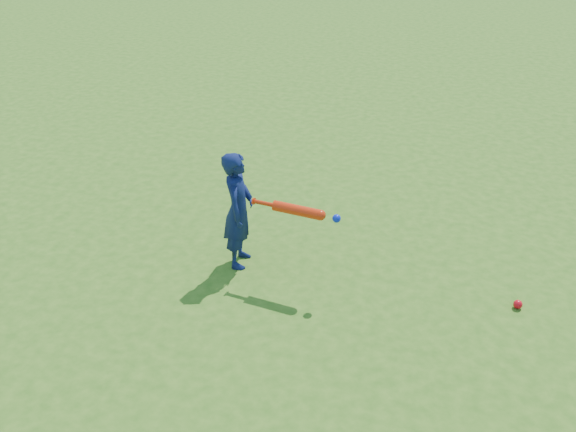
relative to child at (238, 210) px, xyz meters
name	(u,v)px	position (x,y,z in m)	size (l,w,h in m)	color
ground	(268,278)	(0.34, -0.18, -0.57)	(80.00, 80.00, 0.00)	#325F16
child	(238,210)	(0.00, 0.00, 0.00)	(0.42, 0.27, 1.14)	#0E1845
ground_ball_red	(518,304)	(2.55, -0.04, -0.53)	(0.08, 0.08, 0.08)	red
bat_swing	(301,211)	(0.63, -0.14, 0.16)	(0.83, 0.18, 0.09)	red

